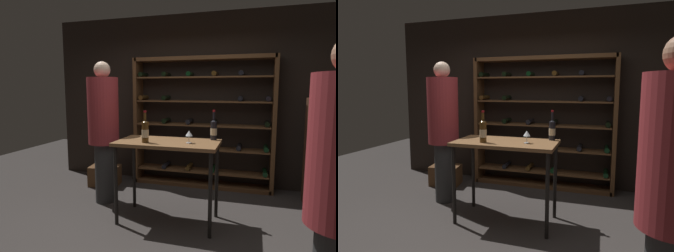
# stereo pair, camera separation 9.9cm
# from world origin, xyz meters

# --- Properties ---
(ground_plane) EXTENTS (9.85, 9.85, 0.00)m
(ground_plane) POSITION_xyz_m (0.00, 0.00, 0.00)
(ground_plane) COLOR #383330
(back_wall) EXTENTS (5.12, 0.10, 2.85)m
(back_wall) POSITION_xyz_m (0.00, 1.93, 1.42)
(back_wall) COLOR black
(back_wall) RESTS_ON ground
(wine_rack) EXTENTS (2.28, 0.32, 2.12)m
(wine_rack) POSITION_xyz_m (0.14, 1.72, 1.05)
(wine_rack) COLOR brown
(wine_rack) RESTS_ON ground
(tasting_table) EXTENTS (1.21, 0.64, 0.99)m
(tasting_table) POSITION_xyz_m (-0.02, 0.31, 0.88)
(tasting_table) COLOR brown
(tasting_table) RESTS_ON ground
(person_guest_blue_shirt) EXTENTS (0.40, 0.40, 1.91)m
(person_guest_blue_shirt) POSITION_xyz_m (1.46, -1.11, 1.06)
(person_guest_blue_shirt) COLOR #2F2F2F
(person_guest_blue_shirt) RESTS_ON ground
(person_guest_khaki) EXTENTS (0.43, 0.43, 1.98)m
(person_guest_khaki) POSITION_xyz_m (-1.06, 0.65, 1.10)
(person_guest_khaki) COLOR #313131
(person_guest_khaki) RESTS_ON ground
(wine_crate) EXTENTS (0.52, 0.40, 0.33)m
(wine_crate) POSITION_xyz_m (-1.42, 1.29, 0.16)
(wine_crate) COLOR brown
(wine_crate) RESTS_ON ground
(display_cabinet) EXTENTS (0.44, 0.36, 1.49)m
(display_cabinet) POSITION_xyz_m (1.88, 1.36, 0.74)
(display_cabinet) COLOR #4C2D1E
(display_cabinet) RESTS_ON ground
(wine_bottle_amber_reserve) EXTENTS (0.08, 0.08, 0.37)m
(wine_bottle_amber_reserve) POSITION_xyz_m (0.49, 0.57, 1.12)
(wine_bottle_amber_reserve) COLOR black
(wine_bottle_amber_reserve) RESTS_ON tasting_table
(wine_bottle_gold_foil) EXTENTS (0.08, 0.08, 0.37)m
(wine_bottle_gold_foil) POSITION_xyz_m (-0.25, 0.16, 1.13)
(wine_bottle_gold_foil) COLOR #4C3314
(wine_bottle_gold_foil) RESTS_ON tasting_table
(wine_glass_stemmed_left) EXTENTS (0.08, 0.08, 0.15)m
(wine_glass_stemmed_left) POSITION_xyz_m (0.25, 0.27, 1.10)
(wine_glass_stemmed_left) COLOR silver
(wine_glass_stemmed_left) RESTS_ON tasting_table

